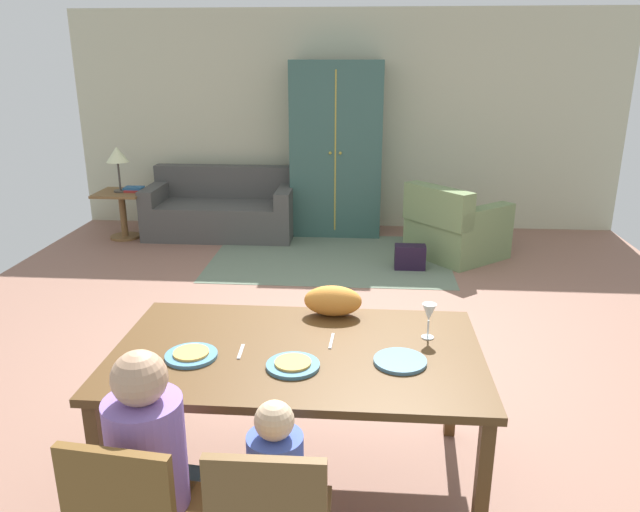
{
  "coord_description": "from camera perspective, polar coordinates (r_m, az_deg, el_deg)",
  "views": [
    {
      "loc": [
        0.28,
        -4.07,
        2.12
      ],
      "look_at": [
        -0.01,
        -0.21,
        0.85
      ],
      "focal_mm": 33.96,
      "sensor_mm": 36.0,
      "label": 1
    }
  ],
  "objects": [
    {
      "name": "plate_near_woman",
      "position": [
        2.9,
        7.56,
        -9.79
      ],
      "size": [
        0.25,
        0.25,
        0.02
      ],
      "primitive_type": "cylinder",
      "color": "teal",
      "rests_on": "dining_table"
    },
    {
      "name": "knife",
      "position": [
        3.08,
        1.09,
        -8.0
      ],
      "size": [
        0.02,
        0.17,
        0.01
      ],
      "primitive_type": "cube",
      "rotation": [
        0.0,
        0.0,
        -0.04
      ],
      "color": "silver",
      "rests_on": "dining_table"
    },
    {
      "name": "armchair",
      "position": [
        6.86,
        12.54,
        2.51
      ],
      "size": [
        1.21,
        1.2,
        0.82
      ],
      "color": "#6E8454",
      "rests_on": "ground_plane"
    },
    {
      "name": "area_rug",
      "position": [
        6.73,
        0.96,
        -0.15
      ],
      "size": [
        2.6,
        1.8,
        0.01
      ],
      "primitive_type": "cube",
      "color": "slate",
      "rests_on": "ground_plane"
    },
    {
      "name": "dining_table",
      "position": [
        3.04,
        -2.13,
        -9.88
      ],
      "size": [
        1.81,
        1.06,
        0.76
      ],
      "color": "#523518",
      "rests_on": "ground_plane"
    },
    {
      "name": "pizza_near_child",
      "position": [
        2.84,
        -2.57,
        -9.99
      ],
      "size": [
        0.17,
        0.17,
        0.01
      ],
      "primitive_type": "cylinder",
      "color": "gold",
      "rests_on": "plate_near_child"
    },
    {
      "name": "fork",
      "position": [
        3.0,
        -7.47,
        -8.91
      ],
      "size": [
        0.02,
        0.15,
        0.01
      ],
      "primitive_type": "cube",
      "rotation": [
        0.0,
        0.0,
        0.05
      ],
      "color": "silver",
      "rests_on": "dining_table"
    },
    {
      "name": "plate_near_man",
      "position": [
        2.99,
        -12.03,
        -9.15
      ],
      "size": [
        0.25,
        0.25,
        0.02
      ],
      "primitive_type": "cylinder",
      "color": "teal",
      "rests_on": "dining_table"
    },
    {
      "name": "handbag",
      "position": [
        6.41,
        8.47,
        -0.11
      ],
      "size": [
        0.32,
        0.16,
        0.26
      ],
      "primitive_type": "cube",
      "color": "black",
      "rests_on": "ground_plane"
    },
    {
      "name": "book_upper",
      "position": [
        7.69,
        -17.14,
        6.14
      ],
      "size": [
        0.22,
        0.16,
        0.03
      ],
      "primitive_type": "cube",
      "color": "#245585",
      "rests_on": "book_lower"
    },
    {
      "name": "table_lamp",
      "position": [
        7.66,
        -18.58,
        8.9
      ],
      "size": [
        0.26,
        0.26,
        0.54
      ],
      "color": "#403A34",
      "rests_on": "side_table"
    },
    {
      "name": "wine_glass",
      "position": [
        3.11,
        10.23,
        -5.39
      ],
      "size": [
        0.07,
        0.07,
        0.19
      ],
      "color": "silver",
      "rests_on": "dining_table"
    },
    {
      "name": "pizza_near_man",
      "position": [
        2.98,
        -12.05,
        -8.9
      ],
      "size": [
        0.17,
        0.17,
        0.01
      ],
      "primitive_type": "cylinder",
      "color": "gold",
      "rests_on": "plate_near_man"
    },
    {
      "name": "book_lower",
      "position": [
        7.68,
        -17.05,
        5.92
      ],
      "size": [
        0.22,
        0.16,
        0.03
      ],
      "primitive_type": "cube",
      "color": "maroon",
      "rests_on": "side_table"
    },
    {
      "name": "person_child",
      "position": [
        2.59,
        -4.0,
        -22.56
      ],
      "size": [
        0.22,
        0.29,
        0.92
      ],
      "color": "#3B3244",
      "rests_on": "ground_plane"
    },
    {
      "name": "cat",
      "position": [
        3.35,
        1.22,
        -4.24
      ],
      "size": [
        0.32,
        0.17,
        0.17
      ],
      "primitive_type": "ellipsoid",
      "rotation": [
        0.0,
        0.0,
        -0.02
      ],
      "color": "orange",
      "rests_on": "dining_table"
    },
    {
      "name": "back_wall",
      "position": [
        7.88,
        2.36,
        12.55
      ],
      "size": [
        6.91,
        0.1,
        2.7
      ],
      "primitive_type": "cube",
      "color": "beige",
      "rests_on": "ground_plane"
    },
    {
      "name": "couch",
      "position": [
        7.67,
        -9.21,
        4.24
      ],
      "size": [
        1.8,
        0.86,
        0.82
      ],
      "color": "#474644",
      "rests_on": "ground_plane"
    },
    {
      "name": "ground_plane",
      "position": [
        5.1,
        0.81,
        -6.51
      ],
      "size": [
        6.91,
        6.31,
        0.02
      ],
      "primitive_type": "cube",
      "color": "#8A6150"
    },
    {
      "name": "armoire",
      "position": [
        7.53,
        1.57,
        10.0
      ],
      "size": [
        1.1,
        0.59,
        2.1
      ],
      "color": "#32554E",
      "rests_on": "ground_plane"
    },
    {
      "name": "side_table",
      "position": [
        7.77,
        -18.11,
        4.32
      ],
      "size": [
        0.56,
        0.56,
        0.58
      ],
      "color": "brown",
      "rests_on": "ground_plane"
    },
    {
      "name": "person_man",
      "position": [
        2.65,
        -15.3,
        -19.95
      ],
      "size": [
        0.31,
        0.41,
        1.11
      ],
      "color": "#2E4449",
      "rests_on": "ground_plane"
    },
    {
      "name": "plate_near_child",
      "position": [
        2.84,
        -2.56,
        -10.26
      ],
      "size": [
        0.25,
        0.25,
        0.02
      ],
      "primitive_type": "cylinder",
      "color": "teal",
      "rests_on": "dining_table"
    }
  ]
}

